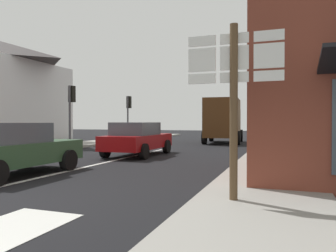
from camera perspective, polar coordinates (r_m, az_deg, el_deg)
name	(u,v)px	position (r m, az deg, el deg)	size (l,w,h in m)	color
ground_plane	(147,153)	(15.67, -3.63, -4.74)	(80.00, 80.00, 0.00)	black
sidewalk_right	(274,161)	(12.42, 18.07, -5.89)	(2.41, 44.00, 0.14)	gray
sidewalk_left	(20,151)	(17.25, -24.55, -4.07)	(2.41, 44.00, 0.14)	gray
lane_centre_stripe	(104,163)	(12.11, -11.16, -6.34)	(0.16, 12.00, 0.01)	silver
sedan_near	(10,149)	(9.94, -26.02, -3.59)	(1.97, 4.20, 1.47)	#2D5133
sedan_far	(137,138)	(14.47, -5.39, -2.18)	(1.99, 4.21, 1.47)	maroon
delivery_truck	(223,120)	(23.08, 9.67, 1.12)	(2.78, 5.14, 3.05)	#4C2D14
route_sign_post	(234,93)	(5.82, 11.48, 5.70)	(1.66, 0.14, 3.20)	brown
traffic_light_far_left	(129,108)	(24.83, -6.92, 3.15)	(0.30, 0.49, 3.43)	#47474C
traffic_light_far_right	(264,103)	(22.96, 16.54, 3.86)	(0.30, 0.49, 3.72)	#47474C
traffic_light_near_right	(255,100)	(15.56, 15.07, 4.36)	(0.30, 0.49, 3.36)	#47474C
traffic_light_near_left	(71,102)	(18.80, -16.58, 4.02)	(0.30, 0.49, 3.48)	#47474C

